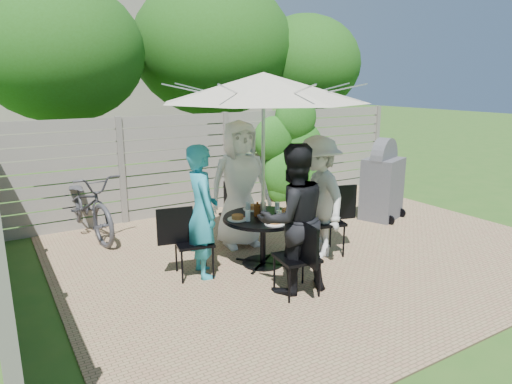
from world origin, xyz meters
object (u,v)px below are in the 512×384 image
chair_left (193,256)px  bbq_grill (382,183)px  chair_back (237,226)px  chair_front (297,273)px  patio_table (263,231)px  person_left (202,212)px  person_back (240,185)px  person_right (318,198)px  glass_front (279,216)px  chair_right (325,234)px  glass_right (277,207)px  coffee_cup (263,207)px  umbrella (263,88)px  glass_back (248,207)px  glass_left (248,216)px  syrup_jug (257,210)px  plate_back (252,208)px  bicycle (87,205)px  plate_left (238,218)px  plate_right (287,212)px  person_front (293,219)px  plate_front (275,222)px

chair_left → bbq_grill: 3.95m
chair_back → chair_front: 1.93m
patio_table → person_left: size_ratio=0.70×
person_back → person_right: person_back is taller
glass_front → chair_right: bearing=8.8°
glass_right → bbq_grill: bearing=13.2°
coffee_cup → glass_right: bearing=-43.7°
umbrella → glass_right: size_ratio=21.00×
glass_back → glass_left: 0.40m
person_left → person_right: size_ratio=0.99×
chair_back → glass_left: size_ratio=6.35×
chair_left → chair_right: bearing=3.0°
chair_front → coffee_cup: chair_front is taller
chair_right → glass_back: (-1.03, 0.41, 0.45)m
glass_front → syrup_jug: size_ratio=0.88×
chair_right → plate_back: 1.11m
coffee_cup → bicycle: 2.93m
glass_front → glass_right: (0.20, 0.34, 0.00)m
plate_back → plate_left: 0.51m
person_back → person_left: (-0.94, -0.71, -0.10)m
chair_left → bbq_grill: size_ratio=0.64×
umbrella → glass_left: (-0.27, -0.07, -1.59)m
umbrella → chair_back: (0.13, 0.96, -2.08)m
chair_left → plate_back: (1.01, 0.22, 0.43)m
glass_left → glass_front: same height
chair_back → plate_right: (0.23, -1.01, 0.44)m
glass_right → bicycle: 3.12m
person_back → person_right: 1.18m
chair_left → syrup_jug: (0.90, -0.08, 0.48)m
glass_right → syrup_jug: syrup_jug is taller
chair_back → person_back: (-0.02, -0.13, 0.67)m
chair_back → glass_right: size_ratio=6.35×
plate_right → glass_left: 0.63m
glass_front → coffee_cup: size_ratio=1.17×
chair_right → glass_back: size_ratio=7.14×
patio_table → coffee_cup: 0.36m
person_front → glass_left: person_front is taller
patio_table → umbrella: (-0.00, 0.00, 1.87)m
chair_front → glass_right: size_ratio=6.61×
glass_back → patio_table: bearing=-75.9°
patio_table → person_left: bearing=172.1°
chair_left → bicycle: bearing=120.3°
chair_front → coffee_cup: bearing=-5.0°
person_right → coffee_cup: size_ratio=14.28×
chair_right → coffee_cup: size_ratio=8.33×
glass_right → syrup_jug: (-0.32, -0.01, 0.01)m
plate_front → bbq_grill: size_ratio=0.18×
chair_front → plate_back: (0.18, 1.31, 0.43)m
plate_back → plate_front: same height
person_right → bbq_grill: size_ratio=1.17×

